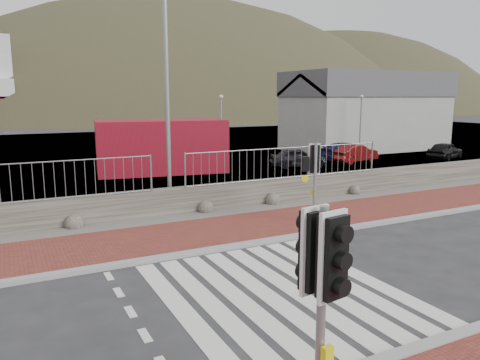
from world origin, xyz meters
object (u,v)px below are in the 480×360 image
streetlight (171,66)px  car_e (445,151)px  car_c (347,152)px  car_b (354,153)px  traffic_signal_near (322,273)px  shipping_container (162,146)px  car_a (298,158)px  traffic_signal_far (314,166)px

streetlight → car_e: 21.31m
car_c → car_e: bearing=-115.1°
car_b → car_c: car_c is taller
traffic_signal_near → shipping_container: (4.38, 19.93, -0.64)m
streetlight → car_a: 12.39m
traffic_signal_far → shipping_container: shipping_container is taller
car_b → car_e: car_b is taller
streetlight → car_a: bearing=55.8°
shipping_container → car_e: 18.36m
traffic_signal_near → streetlight: size_ratio=0.31×
traffic_signal_near → traffic_signal_far: traffic_signal_near is taller
traffic_signal_near → car_b: bearing=39.2°
car_a → car_b: (4.24, 0.14, 0.01)m
car_a → car_c: bearing=-59.2°
car_a → car_b: 4.24m
shipping_container → car_e: shipping_container is taller
streetlight → car_a: size_ratio=2.78×
car_e → streetlight: bearing=86.1°
streetlight → car_b: 15.97m
car_c → car_b: bearing=171.7°
streetlight → car_b: size_ratio=2.61×
car_e → car_b: bearing=59.2°
traffic_signal_near → car_b: 24.38m
car_e → traffic_signal_far: bearing=100.1°
streetlight → car_c: 16.29m
traffic_signal_near → traffic_signal_far: (5.50, 7.75, -0.14)m
traffic_signal_far → shipping_container: 12.24m
car_b → car_c: (0.03, 0.72, 0.02)m
traffic_signal_far → car_c: bearing=-116.4°
traffic_signal_far → car_b: size_ratio=0.76×
car_b → car_a: bearing=79.4°
traffic_signal_near → streetlight: streetlight is taller
car_c → car_e: (6.30, -2.16, -0.03)m
traffic_signal_near → car_a: (11.88, 18.08, -1.48)m
streetlight → car_e: size_ratio=2.75×
streetlight → traffic_signal_far: bearing=-28.2°
traffic_signal_far → car_c: size_ratio=0.65×
car_c → car_e: 6.66m
car_a → car_e: bearing=-77.5°
shipping_container → car_e: (18.06, -3.15, -0.84)m
car_c → car_a: bearing=95.2°
shipping_container → car_c: size_ratio=1.67×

